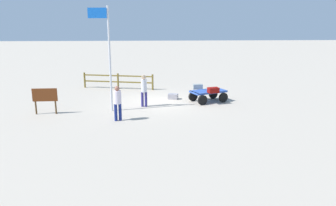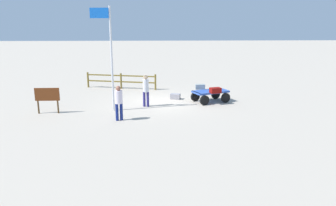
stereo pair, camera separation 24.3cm
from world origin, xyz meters
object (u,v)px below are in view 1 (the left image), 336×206
suitcase_maroon (213,90)px  flagpole (107,51)px  worker_lead (144,89)px  signboard (45,97)px  worker_trailing (118,101)px  suitcase_dark (173,96)px  luggage_cart (208,94)px  suitcase_tan (198,87)px

suitcase_maroon → flagpole: bearing=10.5°
worker_lead → signboard: 4.98m
flagpole → signboard: bearing=7.6°
worker_trailing → flagpole: 2.79m
worker_trailing → suitcase_dark: bearing=-124.7°
luggage_cart → signboard: bearing=13.5°
worker_trailing → suitcase_tan: bearing=-138.0°
luggage_cart → worker_trailing: 5.88m
signboard → suitcase_dark: bearing=-156.8°
suitcase_tan → flagpole: 5.76m
suitcase_tan → flagpole: bearing=23.5°
suitcase_maroon → signboard: (8.65, 1.44, 0.08)m
luggage_cart → signboard: size_ratio=1.73×
suitcase_dark → flagpole: bearing=34.8°
suitcase_dark → worker_lead: (1.68, 1.65, 0.84)m
flagpole → signboard: 3.81m
flagpole → suitcase_maroon: bearing=-169.5°
luggage_cart → suitcase_maroon: 0.70m
suitcase_maroon → flagpole: (5.55, 1.03, 2.27)m
worker_lead → worker_trailing: size_ratio=1.06×
worker_lead → flagpole: bearing=22.8°
luggage_cart → signboard: 8.72m
luggage_cart → suitcase_tan: (0.52, -0.49, 0.33)m
luggage_cart → suitcase_maroon: (-0.18, 0.59, 0.33)m
suitcase_tan → suitcase_dark: suitcase_tan is taller
suitcase_dark → signboard: bearing=23.2°
worker_trailing → signboard: worker_trailing is taller
suitcase_maroon → suitcase_dark: (2.12, -1.35, -0.64)m
suitcase_maroon → worker_trailing: size_ratio=0.41×
suitcase_maroon → suitcase_dark: size_ratio=1.04×
suitcase_tan → suitcase_dark: (1.42, -0.27, -0.64)m
luggage_cart → signboard: (8.47, 2.03, 0.41)m
suitcase_dark → signboard: signboard is taller
suitcase_maroon → luggage_cart: bearing=-73.0°
suitcase_maroon → suitcase_dark: suitcase_maroon is taller
signboard → worker_trailing: bearing=160.1°
suitcase_tan → suitcase_dark: bearing=-10.9°
luggage_cart → flagpole: (5.37, 1.62, 2.60)m
suitcase_maroon → worker_trailing: 5.70m
luggage_cart → signboard: signboard is taller
luggage_cart → worker_lead: worker_lead is taller
luggage_cart → suitcase_tan: 0.79m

